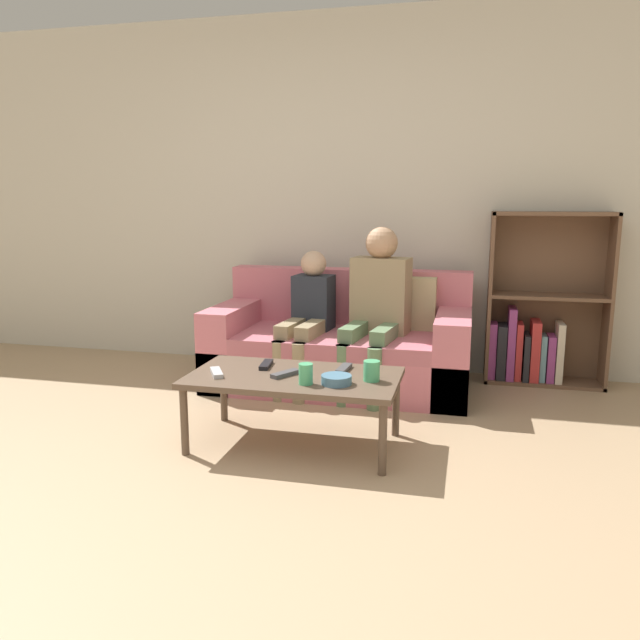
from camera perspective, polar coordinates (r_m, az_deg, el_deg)
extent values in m
plane|color=tan|center=(2.63, -10.53, -18.09)|extent=(22.00, 22.00, 0.00)
cube|color=beige|center=(4.76, 1.86, 11.33)|extent=(12.00, 0.06, 2.60)
cube|color=#D1707F|center=(4.30, 1.79, -4.21)|extent=(1.74, 0.87, 0.29)
cube|color=#C06775|center=(4.17, 1.55, -1.96)|extent=(1.30, 0.69, 0.10)
cube|color=#D1707F|center=(4.54, 2.72, 2.25)|extent=(1.74, 0.18, 0.39)
cube|color=#D1707F|center=(4.48, -7.74, -1.97)|extent=(0.22, 0.87, 0.55)
cube|color=#D1707F|center=(4.19, 12.04, -3.05)|extent=(0.22, 0.87, 0.55)
cube|color=tan|center=(4.33, 8.18, 1.52)|extent=(0.36, 0.12, 0.36)
cube|color=brown|center=(4.53, 15.23, 2.01)|extent=(0.02, 0.28, 1.19)
cube|color=brown|center=(4.62, 24.88, 1.54)|extent=(0.02, 0.28, 1.19)
cube|color=brown|center=(4.68, 19.94, 2.02)|extent=(0.80, 0.02, 1.19)
cube|color=brown|center=(4.68, 19.64, -5.28)|extent=(0.80, 0.28, 0.02)
cube|color=brown|center=(4.56, 20.12, 2.07)|extent=(0.75, 0.28, 0.02)
cube|color=brown|center=(4.51, 20.60, 9.10)|extent=(0.80, 0.28, 0.02)
cube|color=#993D84|center=(4.58, 15.47, -2.66)|extent=(0.05, 0.16, 0.39)
cube|color=#232328|center=(4.60, 16.23, -2.74)|extent=(0.06, 0.21, 0.38)
cube|color=#993D84|center=(4.59, 17.05, -2.02)|extent=(0.05, 0.23, 0.51)
cube|color=red|center=(4.60, 17.68, -2.70)|extent=(0.04, 0.18, 0.40)
cube|color=#232328|center=(4.62, 18.29, -3.17)|extent=(0.04, 0.23, 0.32)
cube|color=red|center=(4.61, 19.01, -2.63)|extent=(0.06, 0.22, 0.42)
cube|color=#6699A8|center=(4.62, 19.66, -3.26)|extent=(0.04, 0.16, 0.32)
cube|color=#993D84|center=(4.63, 20.29, -3.27)|extent=(0.05, 0.18, 0.32)
cube|color=beige|center=(4.63, 20.99, -2.75)|extent=(0.05, 0.20, 0.41)
cylinder|color=brown|center=(3.24, -12.30, -9.06)|extent=(0.04, 0.04, 0.35)
cylinder|color=brown|center=(2.96, 5.75, -10.81)|extent=(0.04, 0.04, 0.35)
cylinder|color=brown|center=(3.68, -8.80, -6.47)|extent=(0.04, 0.04, 0.35)
cylinder|color=brown|center=(3.44, 6.96, -7.69)|extent=(0.04, 0.04, 0.35)
cube|color=brown|center=(3.23, -2.39, -5.29)|extent=(1.08, 0.59, 0.03)
cylinder|color=#66845B|center=(3.89, 2.07, -5.09)|extent=(0.10, 0.10, 0.39)
cylinder|color=#66845B|center=(3.83, 5.00, -5.39)|extent=(0.10, 0.10, 0.39)
cube|color=#66845B|center=(4.04, 3.18, -1.01)|extent=(0.15, 0.39, 0.09)
cube|color=#66845B|center=(3.98, 6.01, -1.24)|extent=(0.15, 0.39, 0.09)
cube|color=#9E8966|center=(4.19, 5.58, 2.27)|extent=(0.40, 0.25, 0.50)
sphere|color=tan|center=(4.15, 5.67, 7.02)|extent=(0.21, 0.21, 0.21)
cylinder|color=#9E8966|center=(3.99, -3.81, -4.69)|extent=(0.10, 0.10, 0.39)
cylinder|color=#9E8966|center=(3.94, -1.92, -4.88)|extent=(0.10, 0.10, 0.39)
cube|color=#9E8966|center=(4.14, -2.61, -0.72)|extent=(0.14, 0.39, 0.09)
cube|color=#9E8966|center=(4.09, -0.77, -0.85)|extent=(0.14, 0.39, 0.09)
cube|color=#282D38|center=(4.30, -0.59, 1.65)|extent=(0.28, 0.23, 0.37)
sphere|color=#D1A889|center=(4.27, -0.59, 5.17)|extent=(0.18, 0.18, 0.18)
cylinder|color=#4CB77A|center=(3.12, 4.74, -4.66)|extent=(0.08, 0.08, 0.10)
cylinder|color=#4CB77A|center=(3.06, -1.31, -4.95)|extent=(0.07, 0.07, 0.10)
cube|color=black|center=(3.39, -4.95, -4.09)|extent=(0.07, 0.17, 0.02)
cube|color=#47474C|center=(3.30, 2.19, -4.46)|extent=(0.06, 0.17, 0.02)
cube|color=#B7B7BC|center=(3.27, -9.44, -4.76)|extent=(0.13, 0.17, 0.02)
cube|color=#47474C|center=(3.21, -3.18, -4.93)|extent=(0.13, 0.17, 0.02)
cylinder|color=teal|center=(3.07, 1.51, -5.47)|extent=(0.15, 0.15, 0.05)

